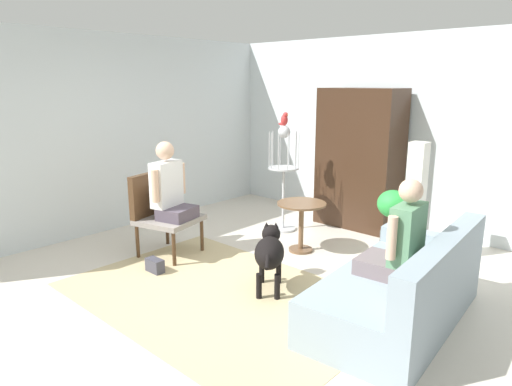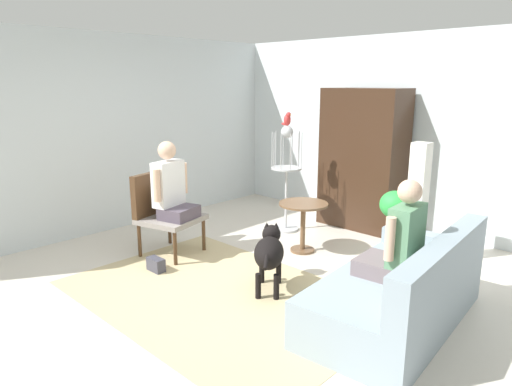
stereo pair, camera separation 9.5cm
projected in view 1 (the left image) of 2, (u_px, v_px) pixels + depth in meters
name	position (u px, v px, depth m)	size (l,w,h in m)	color
ground_plane	(241.00, 285.00, 4.73)	(7.08, 7.08, 0.00)	beige
back_wall	(388.00, 132.00, 6.57)	(5.87, 0.12, 2.67)	silver
left_wall	(116.00, 133.00, 6.40)	(0.12, 6.50, 2.67)	silver
area_rug	(221.00, 296.00, 4.49)	(3.03, 2.07, 0.01)	#C6B284
couch	(403.00, 291.00, 3.96)	(1.10, 1.97, 0.82)	#8EA0AD
armchair	(160.00, 208.00, 5.52)	(0.78, 0.79, 0.98)	#4C331E
person_on_couch	(400.00, 240.00, 3.87)	(0.51, 0.56, 0.86)	slate
person_on_armchair	(169.00, 187.00, 5.38)	(0.50, 0.55, 0.90)	#4E4451
round_end_table	(301.00, 216.00, 5.59)	(0.59, 0.59, 0.61)	brown
dog	(270.00, 251.00, 4.56)	(0.57, 0.70, 0.61)	black
bird_cage_stand	(284.00, 175.00, 6.33)	(0.42, 0.42, 1.46)	silver
parrot	(284.00, 119.00, 6.15)	(0.17, 0.10, 0.18)	red
potted_plant	(392.00, 214.00, 5.53)	(0.37, 0.37, 0.78)	#4C5156
column_lamp	(415.00, 204.00, 5.20)	(0.20, 0.20, 1.39)	#4C4742
armoire_cabinet	(359.00, 159.00, 6.49)	(1.13, 0.56, 1.95)	#382316
handbag	(155.00, 265.00, 5.04)	(0.22, 0.11, 0.15)	#3F3F4C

